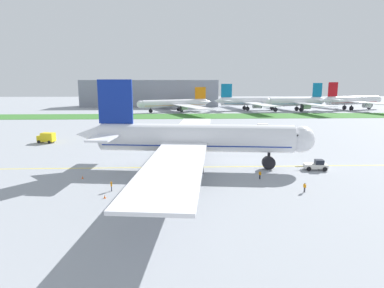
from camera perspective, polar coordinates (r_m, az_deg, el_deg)
The scene contains 18 objects.
ground_plane at distance 71.59m, azimuth -1.75°, elevation -3.76°, with size 600.00×600.00×0.00m, color #9399A0.
apron_taxi_line at distance 70.49m, azimuth -1.74°, elevation -3.99°, with size 280.00×0.36×0.01m, color yellow.
grass_median_strip at distance 169.15m, azimuth -2.07°, elevation 4.80°, with size 320.00×24.00×0.10m, color #38722D.
airliner_foreground at distance 68.88m, azimuth 0.12°, elevation 0.93°, with size 49.58×77.62×18.25m.
pushback_tug at distance 72.76m, azimuth 20.52°, elevation -3.42°, with size 6.43×2.86×2.14m.
ground_crew_wingwalker_port at distance 57.03m, azimuth -13.65°, elevation -6.82°, with size 0.34×0.61×1.77m.
ground_crew_marshaller_front at distance 58.00m, azimuth 18.75°, elevation -6.92°, with size 0.39×0.51×1.58m.
ground_crew_wingwalker_starboard at distance 63.28m, azimuth 11.57°, elevation -5.05°, with size 0.38×0.53×1.61m.
traffic_cone_near_nose at distance 54.21m, azimuth -14.73°, elevation -8.70°, with size 0.36×0.36×0.58m.
traffic_cone_port_wing at distance 65.73m, azimuth -18.26°, elevation -5.41°, with size 0.36×0.36×0.58m.
service_truck_baggage_loader at distance 106.06m, azimuth -23.66°, elevation 1.03°, with size 5.23×3.29×2.98m.
service_truck_fuel_bowser at distance 114.72m, azimuth -4.72°, elevation 2.61°, with size 5.28×3.99×3.00m.
service_truck_catering_van at distance 118.40m, azimuth 11.78°, elevation 2.71°, with size 5.04×2.95×3.15m.
parked_airliner_far_left at distance 193.20m, azimuth -2.72°, elevation 6.96°, with size 43.62×71.51×13.96m.
parked_airliner_far_centre at distance 205.44m, azimuth 9.85°, elevation 7.22°, with size 45.06×71.36×15.82m.
parked_airliner_far_right at distance 204.85m, azimuth 17.44°, elevation 6.92°, with size 41.34×64.17×16.34m.
parked_airliner_far_outer at distance 227.01m, azimuth 25.65°, elevation 6.73°, with size 44.85×71.17×16.76m.
terminal_building at distance 235.16m, azimuth -7.16°, elevation 8.64°, with size 92.68×20.00×18.00m, color gray.
Camera 1 is at (-0.54, -69.24, 18.18)m, focal length 31.12 mm.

